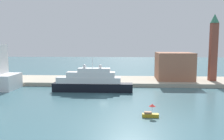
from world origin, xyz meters
TOP-DOWN VIEW (x-y plane):
  - ground at (0.00, 0.00)m, footprint 400.00×400.00m
  - quay_dock at (0.00, 26.31)m, footprint 110.00×20.62m
  - large_yacht at (-4.97, 7.45)m, footprint 27.23×4.03m
  - small_motorboat at (12.36, -19.59)m, footprint 3.69×1.50m
  - harbor_building at (26.84, 27.63)m, footprint 14.59×13.69m
  - bell_tower at (41.44, 24.90)m, footprint 3.46×3.46m
  - parked_car at (-16.56, 23.55)m, footprint 4.57×1.78m
  - person_figure at (-12.98, 18.72)m, footprint 0.36×0.36m
  - mooring_bollard at (-0.30, 17.59)m, footprint 0.39×0.39m

SIDE VIEW (x-z plane):
  - ground at x=0.00m, z-range 0.00..0.00m
  - quay_dock at x=0.00m, z-range 0.00..1.43m
  - small_motorboat at x=12.36m, z-range -0.54..2.48m
  - mooring_bollard at x=-0.30m, z-range 1.43..2.06m
  - parked_car at x=-16.56m, z-range 1.33..2.80m
  - person_figure at x=-12.98m, z-range 1.37..3.00m
  - large_yacht at x=-4.97m, z-range -2.56..9.10m
  - harbor_building at x=26.84m, z-range 1.43..12.57m
  - bell_tower at x=41.44m, z-range 2.40..28.84m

